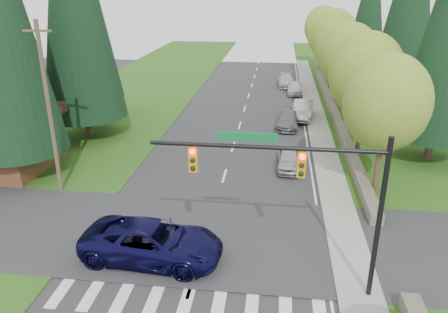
% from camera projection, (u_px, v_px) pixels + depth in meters
% --- Properties ---
extents(grass_east, '(14.00, 110.00, 0.06)m').
position_uv_depth(grass_east, '(412.00, 159.00, 31.17)').
color(grass_east, '#245416').
rests_on(grass_east, ground).
extents(grass_west, '(14.00, 110.00, 0.06)m').
position_uv_depth(grass_west, '(67.00, 144.00, 34.17)').
color(grass_west, '#245416').
rests_on(grass_west, ground).
extents(cross_street, '(120.00, 8.00, 0.10)m').
position_uv_depth(cross_street, '(206.00, 237.00, 21.62)').
color(cross_street, '#28282B').
rests_on(cross_street, ground).
extents(sidewalk_east, '(1.80, 80.00, 0.13)m').
position_uv_depth(sidewalk_east, '(323.00, 145.00, 33.71)').
color(sidewalk_east, gray).
rests_on(sidewalk_east, ground).
extents(curb_east, '(0.20, 80.00, 0.13)m').
position_uv_depth(curb_east, '(312.00, 145.00, 33.81)').
color(curb_east, gray).
rests_on(curb_east, ground).
extents(stone_wall_north, '(0.70, 40.00, 0.70)m').
position_uv_depth(stone_wall_north, '(335.00, 114.00, 40.78)').
color(stone_wall_north, '#4C4438').
rests_on(stone_wall_north, ground).
extents(traffic_signal, '(8.70, 0.37, 6.80)m').
position_uv_depth(traffic_signal, '(305.00, 180.00, 16.05)').
color(traffic_signal, black).
rests_on(traffic_signal, ground).
extents(utility_pole, '(1.60, 0.24, 10.00)m').
position_uv_depth(utility_pole, '(49.00, 109.00, 24.51)').
color(utility_pole, '#473828').
rests_on(utility_pole, ground).
extents(decid_tree_0, '(4.80, 4.80, 8.37)m').
position_uv_depth(decid_tree_0, '(386.00, 103.00, 24.02)').
color(decid_tree_0, '#38281C').
rests_on(decid_tree_0, ground).
extents(decid_tree_1, '(5.20, 5.20, 8.80)m').
position_uv_depth(decid_tree_1, '(366.00, 75.00, 30.39)').
color(decid_tree_1, '#38281C').
rests_on(decid_tree_1, ground).
extents(decid_tree_2, '(5.00, 5.00, 8.82)m').
position_uv_depth(decid_tree_2, '(349.00, 57.00, 36.82)').
color(decid_tree_2, '#38281C').
rests_on(decid_tree_2, ground).
extents(decid_tree_3, '(5.00, 5.00, 8.55)m').
position_uv_depth(decid_tree_3, '(340.00, 49.00, 43.36)').
color(decid_tree_3, '#38281C').
rests_on(decid_tree_3, ground).
extents(decid_tree_4, '(5.40, 5.40, 9.18)m').
position_uv_depth(decid_tree_4, '(334.00, 37.00, 49.66)').
color(decid_tree_4, '#38281C').
rests_on(decid_tree_4, ground).
extents(decid_tree_5, '(4.80, 4.80, 8.30)m').
position_uv_depth(decid_tree_5, '(326.00, 35.00, 56.33)').
color(decid_tree_5, '#38281C').
rests_on(decid_tree_5, ground).
extents(decid_tree_6, '(5.20, 5.20, 8.86)m').
position_uv_depth(decid_tree_6, '(323.00, 27.00, 62.65)').
color(decid_tree_6, '#38281C').
rests_on(decid_tree_6, ground).
extents(conifer_w_e, '(5.78, 5.78, 18.80)m').
position_uv_depth(conifer_w_e, '(82.00, 1.00, 37.88)').
color(conifer_w_e, '#38281C').
rests_on(conifer_w_e, ground).
extents(conifer_e_c, '(5.10, 5.10, 16.80)m').
position_uv_depth(conifer_e_c, '(370.00, 5.00, 53.46)').
color(conifer_e_c, '#38281C').
rests_on(conifer_e_c, ground).
extents(suv_navy, '(6.58, 3.42, 1.77)m').
position_uv_depth(suv_navy, '(153.00, 242.00, 19.63)').
color(suv_navy, '#0B0A34').
rests_on(suv_navy, ground).
extents(parked_car_a, '(1.61, 3.94, 1.34)m').
position_uv_depth(parked_car_a, '(289.00, 159.00, 29.49)').
color(parked_car_a, '#ABABAF').
rests_on(parked_car_a, ground).
extents(parked_car_b, '(2.19, 4.67, 1.32)m').
position_uv_depth(parked_car_b, '(288.00, 120.00, 37.99)').
color(parked_car_b, slate).
rests_on(parked_car_b, ground).
extents(parked_car_c, '(2.19, 5.01, 1.60)m').
position_uv_depth(parked_car_c, '(303.00, 110.00, 40.38)').
color(parked_car_c, '#B0B1B5').
rests_on(parked_car_c, ground).
extents(parked_car_d, '(1.69, 4.08, 1.38)m').
position_uv_depth(parked_car_d, '(295.00, 88.00, 49.38)').
color(parked_car_d, silver).
rests_on(parked_car_d, ground).
extents(parked_car_e, '(2.10, 4.84, 1.39)m').
position_uv_depth(parked_car_e, '(286.00, 81.00, 53.15)').
color(parked_car_e, '#BCBBC1').
rests_on(parked_car_e, ground).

